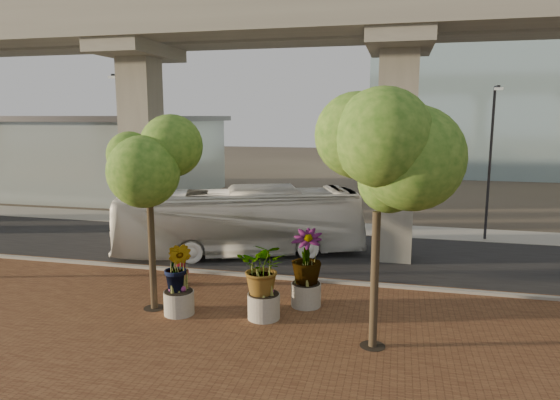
# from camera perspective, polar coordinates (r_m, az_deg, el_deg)

# --- Properties ---
(ground) EXTENTS (160.00, 160.00, 0.00)m
(ground) POSITION_cam_1_polar(r_m,az_deg,el_deg) (21.89, -3.45, -7.14)
(ground) COLOR #3D362C
(ground) RESTS_ON ground
(brick_plaza) EXTENTS (70.00, 13.00, 0.06)m
(brick_plaza) POSITION_cam_1_polar(r_m,az_deg,el_deg) (14.90, -12.73, -15.51)
(brick_plaza) COLOR brown
(brick_plaza) RESTS_ON ground
(asphalt_road) EXTENTS (90.00, 8.00, 0.04)m
(asphalt_road) POSITION_cam_1_polar(r_m,az_deg,el_deg) (23.73, -2.04, -5.75)
(asphalt_road) COLOR black
(asphalt_road) RESTS_ON ground
(curb_strip) EXTENTS (70.00, 0.25, 0.16)m
(curb_strip) POSITION_cam_1_polar(r_m,az_deg,el_deg) (20.05, -5.12, -8.50)
(curb_strip) COLOR #9C9992
(curb_strip) RESTS_ON ground
(far_sidewalk) EXTENTS (90.00, 3.00, 0.06)m
(far_sidewalk) POSITION_cam_1_polar(r_m,az_deg,el_deg) (28.91, 0.86, -2.93)
(far_sidewalk) COLOR #9C9992
(far_sidewalk) RESTS_ON ground
(transit_viaduct) EXTENTS (72.00, 5.60, 12.40)m
(transit_viaduct) POSITION_cam_1_polar(r_m,az_deg,el_deg) (22.91, -2.15, 12.06)
(transit_viaduct) COLOR gray
(transit_viaduct) RESTS_ON ground
(station_pavilion) EXTENTS (23.00, 13.00, 6.30)m
(station_pavilion) POSITION_cam_1_polar(r_m,az_deg,el_deg) (44.63, -22.54, 4.90)
(station_pavilion) COLOR #A6B9BD
(station_pavilion) RESTS_ON ground
(transit_bus) EXTENTS (11.30, 6.35, 3.09)m
(transit_bus) POSITION_cam_1_polar(r_m,az_deg,el_deg) (22.68, -4.59, -2.53)
(transit_bus) COLOR white
(transit_bus) RESTS_ON ground
(fire_hydrant) EXTENTS (0.54, 0.49, 1.09)m
(fire_hydrant) POSITION_cam_1_polar(r_m,az_deg,el_deg) (19.11, -11.28, -8.00)
(fire_hydrant) COLOR maroon
(fire_hydrant) RESTS_ON ground
(planter_front) EXTENTS (2.25, 2.25, 2.47)m
(planter_front) POSITION_cam_1_polar(r_m,az_deg,el_deg) (15.49, -1.89, -8.20)
(planter_front) COLOR gray
(planter_front) RESTS_ON ground
(planter_right) EXTENTS (2.42, 2.42, 2.59)m
(planter_right) POSITION_cam_1_polar(r_m,az_deg,el_deg) (16.47, 3.03, -6.88)
(planter_right) COLOR #9D978D
(planter_right) RESTS_ON ground
(planter_left) EXTENTS (2.13, 2.13, 2.35)m
(planter_left) POSITION_cam_1_polar(r_m,az_deg,el_deg) (16.16, -11.59, -7.93)
(planter_left) COLOR #9C988D
(planter_left) RESTS_ON ground
(street_tree_near_west) EXTENTS (3.30, 3.30, 6.08)m
(street_tree_near_west) POSITION_cam_1_polar(r_m,az_deg,el_deg) (16.19, -14.80, 3.29)
(street_tree_near_west) COLOR #443827
(street_tree_near_west) RESTS_ON ground
(street_tree_near_east) EXTENTS (4.06, 4.06, 6.80)m
(street_tree_near_east) POSITION_cam_1_polar(r_m,az_deg,el_deg) (13.13, 11.17, 3.71)
(street_tree_near_east) COLOR #443827
(street_tree_near_east) RESTS_ON ground
(streetlamp_west) EXTENTS (0.42, 1.24, 8.56)m
(streetlamp_west) POSITION_cam_1_polar(r_m,az_deg,el_deg) (30.70, -17.34, 6.73)
(streetlamp_west) COLOR #2B2B30
(streetlamp_west) RESTS_ON ground
(streetlamp_east) EXTENTS (0.38, 1.11, 7.68)m
(streetlamp_east) POSITION_cam_1_polar(r_m,az_deg,el_deg) (27.02, 22.97, 5.00)
(streetlamp_east) COLOR #2A2A2F
(streetlamp_east) RESTS_ON ground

